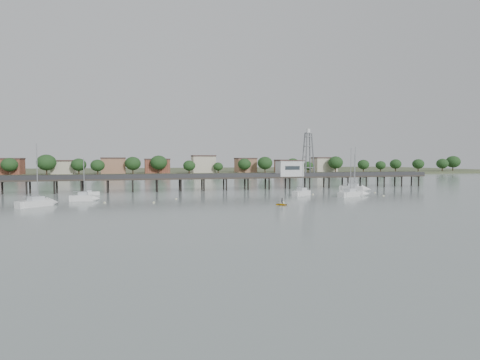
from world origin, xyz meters
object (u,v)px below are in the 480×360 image
at_px(white_tender, 91,193).
at_px(lattice_tower, 308,155).
at_px(sailboat_a, 42,203).
at_px(sailboat_c, 304,193).
at_px(sailboat_f, 356,193).
at_px(sailboat_e, 358,188).
at_px(pier, 214,178).
at_px(sailboat_d, 352,194).
at_px(sailboat_b, 86,198).
at_px(yellow_dinghy, 282,205).

bearing_deg(white_tender, lattice_tower, -16.47).
relative_size(sailboat_a, sailboat_c, 1.15).
bearing_deg(sailboat_c, sailboat_f, -48.01).
height_order(sailboat_e, sailboat_a, sailboat_e).
relative_size(pier, white_tender, 37.28).
relative_size(sailboat_d, white_tender, 3.27).
xyz_separation_m(sailboat_f, white_tender, (-68.01, 19.11, -0.20)).
relative_size(sailboat_b, white_tender, 2.52).
xyz_separation_m(lattice_tower, sailboat_a, (-73.86, -32.03, -10.46)).
bearing_deg(sailboat_b, sailboat_c, 3.87).
height_order(sailboat_c, white_tender, sailboat_c).
bearing_deg(sailboat_b, sailboat_a, -128.91).
relative_size(sailboat_a, white_tender, 3.35).
xyz_separation_m(sailboat_e, sailboat_a, (-84.50, -19.00, 0.00)).
height_order(sailboat_e, yellow_dinghy, sailboat_e).
xyz_separation_m(sailboat_d, sailboat_f, (2.72, 2.52, 0.01)).
distance_m(sailboat_d, white_tender, 68.78).
bearing_deg(sailboat_b, lattice_tower, 23.52).
height_order(sailboat_d, sailboat_a, sailboat_a).
distance_m(sailboat_e, sailboat_d, 20.55).
xyz_separation_m(pier, white_tender, (-35.03, -8.18, -3.35)).
bearing_deg(lattice_tower, yellow_dinghy, -120.68).
distance_m(sailboat_d, sailboat_c, 12.32).
relative_size(sailboat_e, sailboat_f, 1.21).
relative_size(pier, yellow_dinghy, 56.83).
height_order(lattice_tower, sailboat_a, lattice_tower).
relative_size(pier, sailboat_d, 11.39).
height_order(sailboat_d, yellow_dinghy, sailboat_d).
xyz_separation_m(sailboat_a, sailboat_f, (75.34, 4.75, 0.01)).
height_order(pier, sailboat_a, sailboat_a).
distance_m(lattice_tower, sailboat_e, 19.81).
xyz_separation_m(sailboat_e, sailboat_d, (-11.88, -16.77, 0.00)).
height_order(sailboat_d, sailboat_c, sailboat_d).
xyz_separation_m(sailboat_c, yellow_dinghy, (-13.87, -19.81, -0.65)).
bearing_deg(yellow_dinghy, sailboat_a, 132.00).
xyz_separation_m(pier, sailboat_a, (-42.36, -32.03, -3.15)).
height_order(sailboat_a, yellow_dinghy, sailboat_a).
height_order(lattice_tower, yellow_dinghy, lattice_tower).
relative_size(lattice_tower, sailboat_b, 1.53).
xyz_separation_m(lattice_tower, sailboat_c, (-11.91, -23.64, -10.45)).
xyz_separation_m(sailboat_c, sailboat_b, (-54.24, -0.05, 0.01)).
relative_size(sailboat_c, yellow_dinghy, 4.43).
bearing_deg(yellow_dinghy, sailboat_e, 5.22).
height_order(lattice_tower, white_tender, lattice_tower).
distance_m(lattice_tower, sailboat_a, 81.18).
distance_m(sailboat_c, sailboat_f, 13.88).
distance_m(sailboat_a, sailboat_c, 62.51).
bearing_deg(pier, sailboat_b, -145.64).
relative_size(sailboat_e, yellow_dinghy, 5.32).
bearing_deg(sailboat_b, sailboat_f, 0.77).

